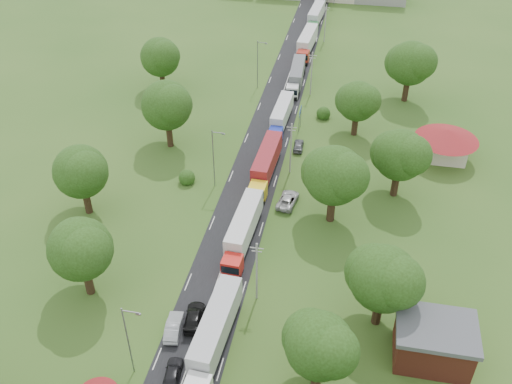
% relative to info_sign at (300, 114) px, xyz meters
% --- Properties ---
extents(ground, '(260.00, 260.00, 0.00)m').
position_rel_info_sign_xyz_m(ground, '(-5.20, -35.00, -3.00)').
color(ground, '#2D521B').
rests_on(ground, ground).
extents(road, '(8.00, 200.00, 0.04)m').
position_rel_info_sign_xyz_m(road, '(-5.20, -15.00, -3.00)').
color(road, black).
rests_on(road, ground).
extents(info_sign, '(0.12, 3.10, 4.10)m').
position_rel_info_sign_xyz_m(info_sign, '(0.00, 0.00, 0.00)').
color(info_sign, slate).
rests_on(info_sign, ground).
extents(pole_1, '(1.60, 0.24, 9.00)m').
position_rel_info_sign_xyz_m(pole_1, '(0.30, -42.00, 1.68)').
color(pole_1, gray).
rests_on(pole_1, ground).
extents(pole_2, '(1.60, 0.24, 9.00)m').
position_rel_info_sign_xyz_m(pole_2, '(0.30, -14.00, 1.68)').
color(pole_2, gray).
rests_on(pole_2, ground).
extents(pole_3, '(1.60, 0.24, 9.00)m').
position_rel_info_sign_xyz_m(pole_3, '(0.30, 14.00, 1.68)').
color(pole_3, gray).
rests_on(pole_3, ground).
extents(pole_4, '(1.60, 0.24, 9.00)m').
position_rel_info_sign_xyz_m(pole_4, '(0.30, 42.00, 1.68)').
color(pole_4, gray).
rests_on(pole_4, ground).
extents(lamp_0, '(2.03, 0.22, 10.00)m').
position_rel_info_sign_xyz_m(lamp_0, '(-10.55, -55.00, 2.55)').
color(lamp_0, slate).
rests_on(lamp_0, ground).
extents(lamp_1, '(2.03, 0.22, 10.00)m').
position_rel_info_sign_xyz_m(lamp_1, '(-10.55, -20.00, 2.55)').
color(lamp_1, slate).
rests_on(lamp_1, ground).
extents(lamp_2, '(2.03, 0.22, 10.00)m').
position_rel_info_sign_xyz_m(lamp_2, '(-10.55, 15.00, 2.55)').
color(lamp_2, slate).
rests_on(lamp_2, ground).
extents(tree_2, '(8.00, 8.00, 10.10)m').
position_rel_info_sign_xyz_m(tree_2, '(8.79, -52.86, 3.59)').
color(tree_2, '#382616').
rests_on(tree_2, ground).
extents(tree_3, '(8.80, 8.80, 11.07)m').
position_rel_info_sign_xyz_m(tree_3, '(14.79, -42.84, 4.22)').
color(tree_3, '#382616').
rests_on(tree_3, ground).
extents(tree_4, '(9.60, 9.60, 12.05)m').
position_rel_info_sign_xyz_m(tree_4, '(7.79, -24.83, 4.85)').
color(tree_4, '#382616').
rests_on(tree_4, ground).
extents(tree_5, '(8.80, 8.80, 11.07)m').
position_rel_info_sign_xyz_m(tree_5, '(16.79, -16.84, 4.22)').
color(tree_5, '#382616').
rests_on(tree_5, ground).
extents(tree_6, '(8.00, 8.00, 10.10)m').
position_rel_info_sign_xyz_m(tree_6, '(9.79, 0.14, 3.59)').
color(tree_6, '#382616').
rests_on(tree_6, ground).
extents(tree_7, '(9.60, 9.60, 12.05)m').
position_rel_info_sign_xyz_m(tree_7, '(18.79, 15.17, 4.85)').
color(tree_7, '#382616').
rests_on(tree_7, ground).
extents(tree_10, '(8.80, 8.80, 11.07)m').
position_rel_info_sign_xyz_m(tree_10, '(-20.21, -44.84, 4.22)').
color(tree_10, '#382616').
rests_on(tree_10, ground).
extents(tree_11, '(8.80, 8.80, 11.07)m').
position_rel_info_sign_xyz_m(tree_11, '(-27.21, -29.84, 4.22)').
color(tree_11, '#382616').
rests_on(tree_11, ground).
extents(tree_12, '(9.60, 9.60, 12.05)m').
position_rel_info_sign_xyz_m(tree_12, '(-21.21, -9.83, 4.85)').
color(tree_12, '#382616').
rests_on(tree_12, ground).
extents(tree_13, '(8.80, 8.80, 11.07)m').
position_rel_info_sign_xyz_m(tree_13, '(-29.21, 10.16, 4.22)').
color(tree_13, '#382616').
rests_on(tree_13, ground).
extents(house_brick, '(8.60, 6.60, 5.20)m').
position_rel_info_sign_xyz_m(house_brick, '(20.80, -47.00, -0.35)').
color(house_brick, maroon).
rests_on(house_brick, ground).
extents(house_cream, '(10.08, 10.08, 5.80)m').
position_rel_info_sign_xyz_m(house_cream, '(24.80, -5.00, 0.64)').
color(house_cream, beige).
rests_on(house_cream, ground).
extents(truck_0, '(3.33, 15.57, 4.30)m').
position_rel_info_sign_xyz_m(truck_0, '(-2.90, -50.36, -0.72)').
color(truck_0, silver).
rests_on(truck_0, ground).
extents(truck_1, '(3.09, 14.96, 4.14)m').
position_rel_info_sign_xyz_m(truck_1, '(-3.54, -32.24, -0.81)').
color(truck_1, red).
rests_on(truck_1, ground).
extents(truck_2, '(3.02, 15.25, 4.22)m').
position_rel_info_sign_xyz_m(truck_2, '(-3.37, -15.84, -0.76)').
color(truck_2, yellow).
rests_on(truck_2, ground).
extents(truck_3, '(2.72, 13.77, 3.81)m').
position_rel_info_sign_xyz_m(truck_3, '(-3.52, 0.62, -0.98)').
color(truck_3, '#1A2A9E').
rests_on(truck_3, ground).
extents(truck_4, '(3.00, 14.27, 3.94)m').
position_rel_info_sign_xyz_m(truck_4, '(-3.05, 17.73, -0.91)').
color(truck_4, silver).
rests_on(truck_4, ground).
extents(truck_5, '(3.45, 15.52, 4.29)m').
position_rel_info_sign_xyz_m(truck_5, '(-3.12, 35.11, -0.73)').
color(truck_5, '#A22619').
rests_on(truck_5, ground).
extents(truck_6, '(3.27, 14.91, 4.12)m').
position_rel_info_sign_xyz_m(truck_6, '(-3.05, 53.12, -0.82)').
color(truck_6, '#256333').
rests_on(truck_6, ground).
extents(car_lane_front, '(2.29, 4.57, 1.49)m').
position_rel_info_sign_xyz_m(car_lane_front, '(-6.27, -55.00, -2.26)').
color(car_lane_front, black).
rests_on(car_lane_front, ground).
extents(car_lane_mid, '(2.30, 4.96, 1.57)m').
position_rel_info_sign_xyz_m(car_lane_mid, '(-8.10, -48.90, -2.22)').
color(car_lane_mid, '#A1A4A9').
rests_on(car_lane_mid, ground).
extents(car_lane_rear, '(2.71, 5.39, 1.50)m').
position_rel_info_sign_xyz_m(car_lane_rear, '(-6.20, -47.00, -2.25)').
color(car_lane_rear, black).
rests_on(car_lane_rear, ground).
extents(car_verge_near, '(3.22, 5.69, 1.50)m').
position_rel_info_sign_xyz_m(car_verge_near, '(1.19, -22.41, -2.25)').
color(car_verge_near, '#B5B5B5').
rests_on(car_verge_near, ground).
extents(car_verge_far, '(1.87, 4.22, 1.41)m').
position_rel_info_sign_xyz_m(car_verge_far, '(0.71, -6.77, -2.30)').
color(car_verge_far, '#55575C').
rests_on(car_verge_far, ground).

